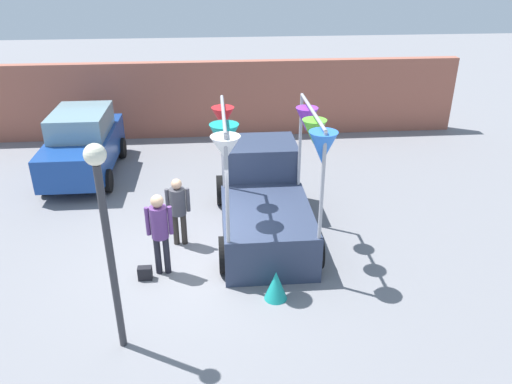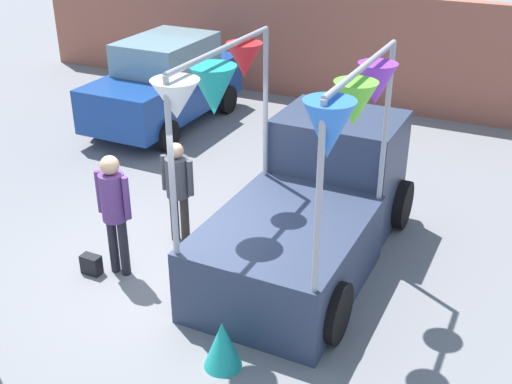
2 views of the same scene
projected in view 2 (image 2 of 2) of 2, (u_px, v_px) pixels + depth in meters
The scene contains 8 objects.
ground_plane at pixel (176, 273), 8.96m from camera, with size 60.00×60.00×0.00m, color slate.
vendor_truck at pixel (313, 198), 9.05m from camera, with size 2.49×4.16×3.18m.
parked_car at pixel (165, 82), 13.84m from camera, with size 1.88×4.00×1.88m.
person_customer at pixel (114, 204), 8.51m from camera, with size 0.53×0.34×1.77m.
person_vendor at pixel (178, 184), 9.33m from camera, with size 0.53×0.34×1.60m.
handbag at pixel (91, 264), 8.91m from camera, with size 0.28×0.16×0.28m, color black.
brick_boundary_wall at pixel (360, 51), 14.87m from camera, with size 18.00×0.36×2.60m, color #9E5947.
folded_kite_bundle_teal at pixel (222, 344), 7.17m from camera, with size 0.44×0.44×0.60m, color teal.
Camera 2 is at (4.29, -6.24, 5.04)m, focal length 45.00 mm.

